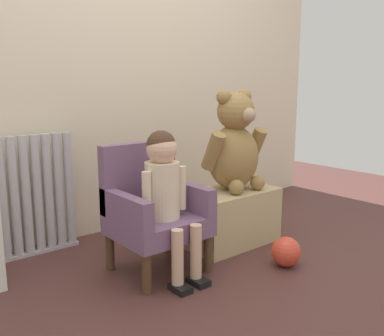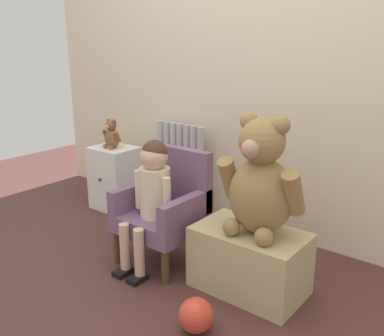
{
  "view_description": "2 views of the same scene",
  "coord_description": "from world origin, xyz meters",
  "views": [
    {
      "loc": [
        -1.34,
        -1.16,
        0.94
      ],
      "look_at": [
        0.13,
        0.62,
        0.49
      ],
      "focal_mm": 40.0,
      "sensor_mm": 36.0,
      "label": 1
    },
    {
      "loc": [
        1.38,
        -1.11,
        1.23
      ],
      "look_at": [
        0.05,
        0.57,
        0.6
      ],
      "focal_mm": 40.0,
      "sensor_mm": 36.0,
      "label": 2
    }
  ],
  "objects": [
    {
      "name": "small_dresser",
      "position": [
        -0.99,
        0.94,
        0.24
      ],
      "size": [
        0.33,
        0.3,
        0.48
      ],
      "color": "white",
      "rests_on": "ground_plane"
    },
    {
      "name": "large_teddy_bear",
      "position": [
        0.44,
        0.6,
        0.59
      ],
      "size": [
        0.43,
        0.3,
        0.59
      ],
      "color": "olive",
      "rests_on": "low_bench"
    },
    {
      "name": "low_bench",
      "position": [
        0.4,
        0.59,
        0.16
      ],
      "size": [
        0.56,
        0.34,
        0.33
      ],
      "primitive_type": "cube",
      "color": "tan",
      "rests_on": "ground_plane"
    },
    {
      "name": "radiator",
      "position": [
        -0.54,
        1.16,
        0.34
      ],
      "size": [
        0.43,
        0.05,
        0.68
      ],
      "color": "#B9B7BB",
      "rests_on": "ground_plane"
    },
    {
      "name": "child_figure",
      "position": [
        -0.16,
        0.47,
        0.47
      ],
      "size": [
        0.25,
        0.35,
        0.73
      ],
      "color": "beige",
      "rests_on": "ground_plane"
    },
    {
      "name": "ground_plane",
      "position": [
        0.0,
        0.0,
        0.0
      ],
      "size": [
        6.0,
        6.0,
        0.0
      ],
      "primitive_type": "plane",
      "color": "#4A2926"
    },
    {
      "name": "back_wall",
      "position": [
        0.0,
        1.29,
        1.2
      ],
      "size": [
        3.8,
        0.05,
        2.4
      ],
      "primitive_type": "cube",
      "color": "beige",
      "rests_on": "ground_plane"
    },
    {
      "name": "small_teddy_bear",
      "position": [
        -0.99,
        0.92,
        0.57
      ],
      "size": [
        0.16,
        0.11,
        0.22
      ],
      "color": "brown",
      "rests_on": "small_dresser"
    },
    {
      "name": "child_armchair",
      "position": [
        -0.16,
        0.58,
        0.32
      ],
      "size": [
        0.43,
        0.4,
        0.65
      ],
      "color": "#715170",
      "rests_on": "ground_plane"
    },
    {
      "name": "toy_ball",
      "position": [
        0.39,
        0.16,
        0.08
      ],
      "size": [
        0.16,
        0.16,
        0.16
      ],
      "primitive_type": "sphere",
      "color": "#D3402C",
      "rests_on": "ground_plane"
    }
  ]
}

